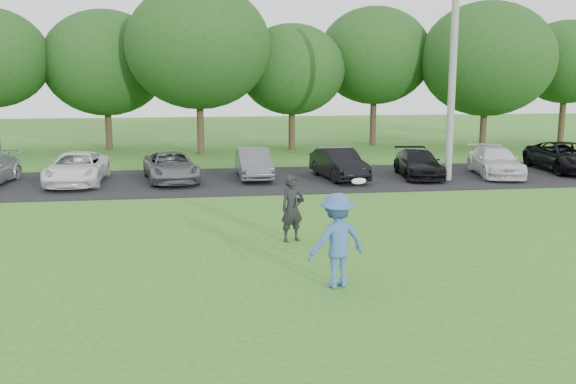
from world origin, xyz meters
name	(u,v)px	position (x,y,z in m)	size (l,w,h in m)	color
ground	(313,288)	(0.00, 0.00, 0.00)	(100.00, 100.00, 0.00)	#2B6F1F
parking_lot	(254,180)	(0.00, 13.00, 0.01)	(32.00, 6.50, 0.03)	black
utility_pole	(453,61)	(7.60, 11.91, 4.66)	(0.28, 0.28, 9.32)	gray
frisbee_player	(337,240)	(0.49, 0.06, 0.95)	(1.38, 1.04, 2.23)	#3B5FA6
camera_bystander	(292,208)	(0.13, 3.64, 0.85)	(0.72, 0.59, 1.70)	black
parked_cars	(269,165)	(0.60, 13.05, 0.62)	(28.74, 5.03, 1.24)	white
tree_row	(265,59)	(1.51, 22.76, 4.91)	(42.39, 9.85, 8.64)	#38281C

